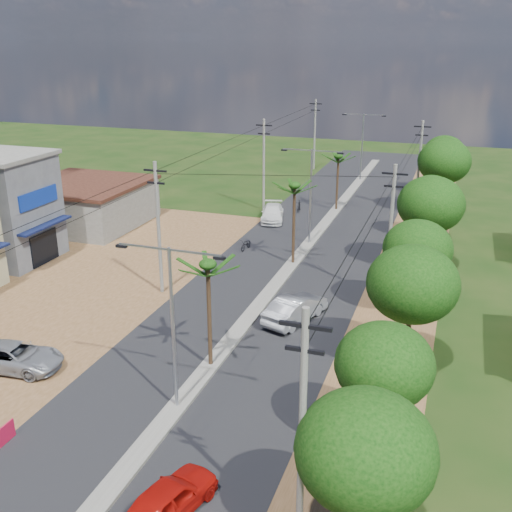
{
  "coord_description": "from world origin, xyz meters",
  "views": [
    {
      "loc": [
        11.26,
        -21.34,
        16.34
      ],
      "look_at": [
        -0.62,
        13.12,
        3.0
      ],
      "focal_mm": 42.0,
      "sensor_mm": 36.0,
      "label": 1
    }
  ],
  "objects_px": {
    "car_silver_mid": "(295,309)",
    "car_parked_silver": "(16,357)",
    "roadside_sign": "(6,434)",
    "car_white_far": "(272,213)",
    "car_red_near": "(169,500)",
    "car_parked_dark": "(1,356)"
  },
  "relations": [
    {
      "from": "car_white_far",
      "to": "car_parked_silver",
      "type": "height_order",
      "value": "car_white_far"
    },
    {
      "from": "car_silver_mid",
      "to": "car_parked_silver",
      "type": "bearing_deg",
      "value": 57.88
    },
    {
      "from": "car_parked_dark",
      "to": "car_red_near",
      "type": "bearing_deg",
      "value": -136.82
    },
    {
      "from": "car_silver_mid",
      "to": "roadside_sign",
      "type": "distance_m",
      "value": 17.56
    },
    {
      "from": "car_silver_mid",
      "to": "car_red_near",
      "type": "bearing_deg",
      "value": 107.98
    },
    {
      "from": "car_parked_silver",
      "to": "roadside_sign",
      "type": "height_order",
      "value": "car_parked_silver"
    },
    {
      "from": "car_parked_silver",
      "to": "roadside_sign",
      "type": "bearing_deg",
      "value": -150.02
    },
    {
      "from": "car_red_near",
      "to": "car_parked_dark",
      "type": "xyz_separation_m",
      "value": [
        -13.05,
        6.48,
        -0.03
      ]
    },
    {
      "from": "car_white_far",
      "to": "roadside_sign",
      "type": "xyz_separation_m",
      "value": [
        -0.79,
        -35.26,
        -0.27
      ]
    },
    {
      "from": "car_red_near",
      "to": "car_silver_mid",
      "type": "height_order",
      "value": "car_silver_mid"
    },
    {
      "from": "car_red_near",
      "to": "roadside_sign",
      "type": "height_order",
      "value": "car_red_near"
    },
    {
      "from": "car_silver_mid",
      "to": "roadside_sign",
      "type": "relative_size",
      "value": 4.61
    },
    {
      "from": "car_silver_mid",
      "to": "car_parked_silver",
      "type": "distance_m",
      "value": 15.95
    },
    {
      "from": "car_parked_silver",
      "to": "car_parked_dark",
      "type": "height_order",
      "value": "car_parked_silver"
    },
    {
      "from": "car_silver_mid",
      "to": "car_parked_silver",
      "type": "height_order",
      "value": "car_silver_mid"
    },
    {
      "from": "car_parked_silver",
      "to": "roadside_sign",
      "type": "relative_size",
      "value": 4.69
    },
    {
      "from": "car_white_far",
      "to": "car_parked_silver",
      "type": "bearing_deg",
      "value": -113.16
    },
    {
      "from": "car_parked_silver",
      "to": "car_parked_dark",
      "type": "bearing_deg",
      "value": 92.54
    },
    {
      "from": "car_parked_dark",
      "to": "roadside_sign",
      "type": "bearing_deg",
      "value": -158.2
    },
    {
      "from": "car_red_near",
      "to": "roadside_sign",
      "type": "xyz_separation_m",
      "value": [
        -8.49,
        1.46,
        -0.28
      ]
    },
    {
      "from": "car_white_far",
      "to": "car_parked_silver",
      "type": "xyz_separation_m",
      "value": [
        -4.51,
        -30.12,
        -0.02
      ]
    },
    {
      "from": "car_silver_mid",
      "to": "car_parked_silver",
      "type": "xyz_separation_m",
      "value": [
        -12.27,
        -10.19,
        -0.12
      ]
    }
  ]
}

